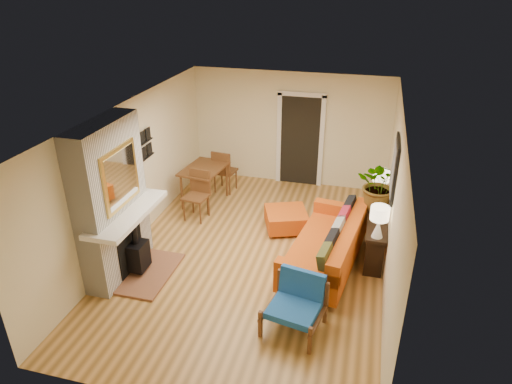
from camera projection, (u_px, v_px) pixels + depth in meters
room_shell at (312, 143)px, 9.75m from camera, size 6.50×6.50×6.50m
fireplace at (114, 205)px, 7.18m from camera, size 1.09×1.68×2.60m
sofa at (331, 246)px, 7.65m from camera, size 1.32×2.44×0.92m
ottoman at (286, 219)px, 8.85m from camera, size 0.99×0.99×0.39m
blue_chair at (297, 300)px, 6.36m from camera, size 0.89×0.88×0.80m
dining_table at (208, 175)px, 9.65m from camera, size 0.93×1.89×1.00m
console_table at (377, 221)px, 8.05m from camera, size 0.34×1.85×0.72m
lamp_near at (379, 218)px, 7.17m from camera, size 0.30×0.30×0.54m
lamp_far at (381, 180)px, 8.44m from camera, size 0.30×0.30×0.54m
houseplant at (381, 185)px, 7.99m from camera, size 0.87×0.77×0.92m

